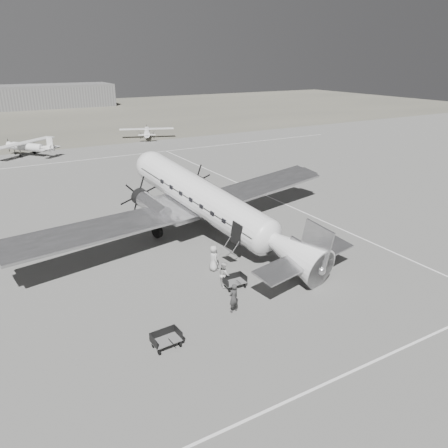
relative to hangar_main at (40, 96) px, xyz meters
The scene contains 14 objects.
ground 120.15m from the hangar_main, 92.39° to the right, with size 260.00×260.00×0.00m, color slate.
taxi_line_near 134.13m from the hangar_main, 92.14° to the right, with size 60.00×0.15×0.01m, color silver.
taxi_line_right 120.25m from the hangar_main, 86.66° to the right, with size 0.15×80.00×0.01m, color silver.
taxi_line_horizon 80.22m from the hangar_main, 93.58° to the right, with size 90.00×0.15×0.01m, color silver.
grass_infield 25.71m from the hangar_main, 101.31° to the right, with size 260.00×90.00×0.01m, color #676456.
hangar_main is the anchor object (origin of this frame).
dc3_airliner 116.56m from the hangar_main, 92.10° to the right, with size 32.26×22.39×6.15m, color #BDBDC0, non-canonical shape.
light_plane_left 74.02m from the hangar_main, 100.01° to the right, with size 11.71×9.50×2.43m, color silver, non-canonical shape.
light_plane_right 67.90m from the hangar_main, 82.78° to the right, with size 10.10×8.20×2.10m, color silver, non-canonical shape.
baggage_cart_near 124.29m from the hangar_main, 93.08° to the right, with size 1.54×1.09×0.87m, color #5C5C5C, non-canonical shape.
baggage_cart_far 128.43m from the hangar_main, 95.84° to the right, with size 1.58×1.12×0.89m, color #5C5C5C, non-canonical shape.
ground_crew 126.81m from the hangar_main, 93.73° to the right, with size 0.67×0.44×1.84m, color #2E2E2E.
ramp_agent 123.75m from the hangar_main, 93.32° to the right, with size 0.85×0.66×1.74m, color beige.
passenger 121.36m from the hangar_main, 93.15° to the right, with size 0.93×0.60×1.90m, color #ADADAB.
Camera 1 is at (-14.99, -25.82, 14.27)m, focal length 35.00 mm.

